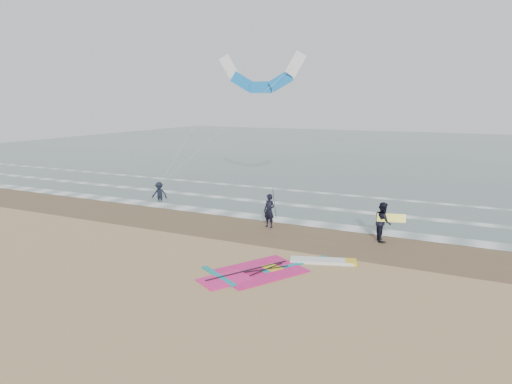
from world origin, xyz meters
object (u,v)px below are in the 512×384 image
at_px(person_walking, 383,222).
at_px(person_wading, 159,189).
at_px(windsurf_rig, 278,269).
at_px(surf_kite, 261,77).
at_px(person_standing, 269,211).

relative_size(person_walking, person_wading, 1.16).
height_order(person_walking, person_wading, person_walking).
xyz_separation_m(windsurf_rig, person_wading, (-12.10, 8.21, 0.78)).
xyz_separation_m(windsurf_rig, person_walking, (3.01, 5.66, 0.91)).
bearing_deg(windsurf_rig, surf_kite, 117.99).
distance_m(person_standing, surf_kite, 10.84).
bearing_deg(person_walking, person_wading, 57.90).
bearing_deg(surf_kite, windsurf_rig, -62.01).
xyz_separation_m(windsurf_rig, surf_kite, (-6.67, 12.54, 8.12)).
relative_size(person_wading, surf_kite, 0.19).
bearing_deg(surf_kite, person_walking, -35.43).
distance_m(person_wading, surf_kite, 10.11).
xyz_separation_m(person_standing, person_wading, (-9.28, 2.75, -0.09)).
height_order(windsurf_rig, person_wading, person_wading).
relative_size(person_standing, surf_kite, 0.21).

